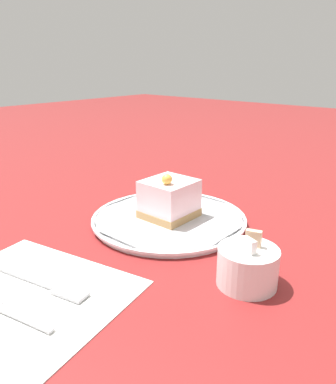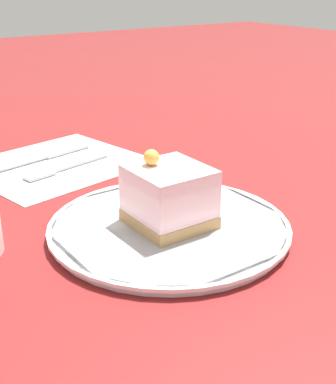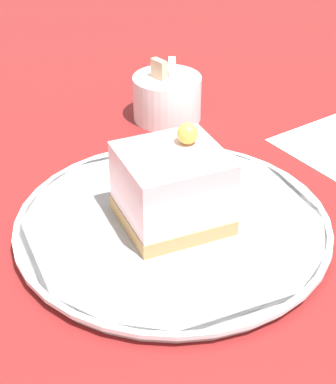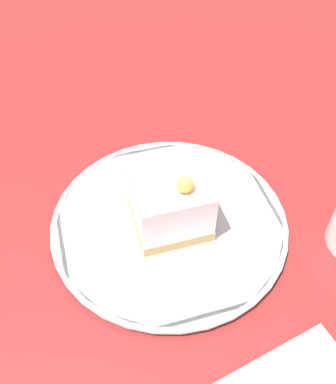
% 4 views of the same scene
% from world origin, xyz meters
% --- Properties ---
extents(ground_plane, '(4.00, 4.00, 0.00)m').
position_xyz_m(ground_plane, '(0.00, 0.00, 0.00)').
color(ground_plane, maroon).
extents(plate, '(0.27, 0.27, 0.01)m').
position_xyz_m(plate, '(-0.02, -0.01, 0.01)').
color(plate, white).
rests_on(plate, ground_plane).
extents(cake_slice, '(0.09, 0.08, 0.09)m').
position_xyz_m(cake_slice, '(-0.02, -0.01, 0.05)').
color(cake_slice, '#AD8451').
rests_on(cake_slice, plate).
extents(napkin, '(0.26, 0.28, 0.00)m').
position_xyz_m(napkin, '(0.27, -0.00, 0.00)').
color(napkin, white).
rests_on(napkin, ground_plane).
extents(fork, '(0.05, 0.15, 0.00)m').
position_xyz_m(fork, '(0.24, 0.01, 0.01)').
color(fork, '#B2B2B7').
rests_on(fork, napkin).
extents(sugar_bowl, '(0.08, 0.08, 0.07)m').
position_xyz_m(sugar_bowl, '(0.07, 0.19, 0.03)').
color(sugar_bowl, white).
rests_on(sugar_bowl, ground_plane).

